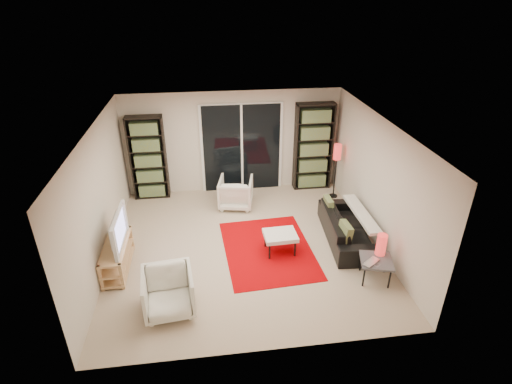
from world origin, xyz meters
TOP-DOWN VIEW (x-y plane):
  - floor at (0.00, 0.00)m, footprint 5.00×5.00m
  - wall_back at (0.00, 2.50)m, footprint 5.00×0.02m
  - wall_front at (0.00, -2.50)m, footprint 5.00×0.02m
  - wall_left at (-2.50, 0.00)m, footprint 0.02×5.00m
  - wall_right at (2.50, 0.00)m, footprint 0.02×5.00m
  - ceiling at (0.00, 0.00)m, footprint 5.00×5.00m
  - sliding_door at (0.20, 2.46)m, footprint 1.92×0.08m
  - bookshelf_left at (-1.95, 2.33)m, footprint 0.80×0.30m
  - bookshelf_right at (1.90, 2.33)m, footprint 0.90×0.30m
  - tv_stand at (-2.29, -0.38)m, footprint 0.39×1.20m
  - tv at (-2.27, -0.38)m, footprint 0.15×1.04m
  - rug at (0.41, -0.18)m, footprint 1.74×2.27m
  - sofa at (1.98, -0.02)m, footprint 0.89×1.95m
  - armchair_back at (-0.03, 1.60)m, footprint 0.86×0.87m
  - armchair_front at (-1.33, -1.54)m, footprint 0.82×0.84m
  - ottoman at (0.63, -0.26)m, footprint 0.62×0.51m
  - side_table at (2.07, -1.25)m, footprint 0.63×0.63m
  - laptop at (1.98, -1.36)m, footprint 0.39×0.36m
  - table_lamp at (2.19, -1.10)m, footprint 0.17×0.17m
  - floor_lamp at (2.29, 1.74)m, footprint 0.20×0.20m

SIDE VIEW (x-z plane):
  - floor at x=0.00m, z-range 0.00..0.00m
  - rug at x=0.41m, z-range 0.00..0.01m
  - tv_stand at x=-2.29m, z-range 0.01..0.51m
  - sofa at x=1.98m, z-range 0.00..0.55m
  - armchair_back at x=-0.03m, z-range 0.00..0.68m
  - ottoman at x=0.63m, z-range 0.15..0.55m
  - armchair_front at x=-1.33m, z-range 0.00..0.70m
  - side_table at x=2.07m, z-range 0.16..0.56m
  - laptop at x=1.98m, z-range 0.40..0.43m
  - table_lamp at x=2.19m, z-range 0.40..0.78m
  - tv at x=-2.27m, z-range 0.50..1.10m
  - bookshelf_left at x=-1.95m, z-range 0.00..1.95m
  - floor_lamp at x=2.29m, z-range 0.34..1.65m
  - sliding_door at x=0.20m, z-range -0.03..2.13m
  - bookshelf_right at x=1.90m, z-range 0.00..2.10m
  - wall_back at x=0.00m, z-range 0.00..2.40m
  - wall_front at x=0.00m, z-range 0.00..2.40m
  - wall_left at x=-2.50m, z-range 0.00..2.40m
  - wall_right at x=2.50m, z-range 0.00..2.40m
  - ceiling at x=0.00m, z-range 2.39..2.41m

